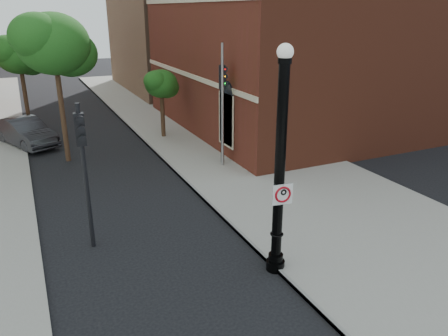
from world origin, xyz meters
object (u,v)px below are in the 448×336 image
no_parking_sign (283,194)px  traffic_signal_right (223,95)px  traffic_signal_left (83,154)px  lamppost (279,175)px  parked_car (26,132)px

no_parking_sign → traffic_signal_right: traffic_signal_right is taller
no_parking_sign → traffic_signal_left: 5.90m
lamppost → traffic_signal_left: lamppost is taller
lamppost → no_parking_sign: size_ratio=10.84×
lamppost → parked_car: bearing=110.4°
parked_car → traffic_signal_right: 11.46m
lamppost → traffic_signal_left: (-4.52, 3.53, 0.18)m
no_parking_sign → traffic_signal_right: 9.36m
no_parking_sign → parked_car: size_ratio=0.13×
no_parking_sign → lamppost: bearing=106.6°
lamppost → traffic_signal_right: 9.17m
lamppost → traffic_signal_left: bearing=142.0°
no_parking_sign → traffic_signal_left: bearing=148.9°
lamppost → no_parking_sign: bearing=-81.4°
traffic_signal_left → traffic_signal_right: size_ratio=0.91×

